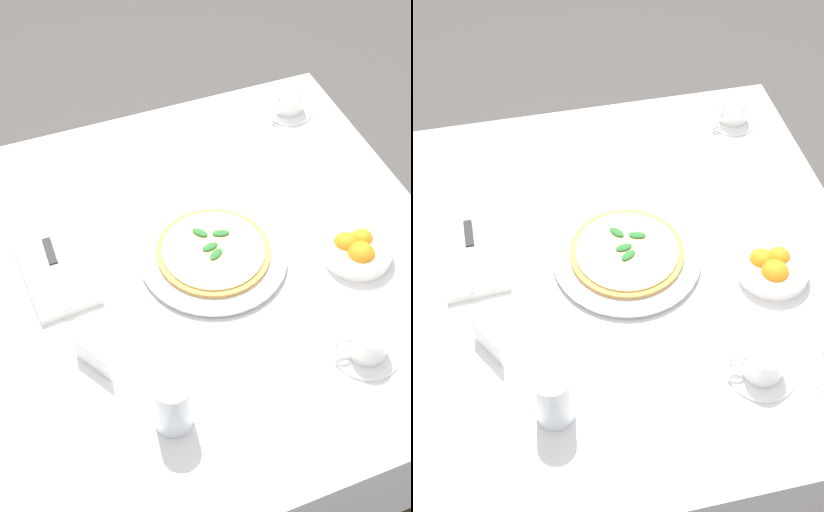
% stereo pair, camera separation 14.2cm
% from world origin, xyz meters
% --- Properties ---
extents(ground_plane, '(8.00, 8.00, 0.00)m').
position_xyz_m(ground_plane, '(0.00, 0.00, 0.00)').
color(ground_plane, '#4C4742').
extents(dining_table, '(1.07, 1.07, 0.74)m').
position_xyz_m(dining_table, '(0.00, 0.00, 0.61)').
color(dining_table, white).
rests_on(dining_table, ground_plane).
extents(pizza_plate, '(0.31, 0.31, 0.02)m').
position_xyz_m(pizza_plate, '(-0.01, 0.04, 0.75)').
color(pizza_plate, white).
rests_on(pizza_plate, dining_table).
extents(pizza, '(0.24, 0.24, 0.02)m').
position_xyz_m(pizza, '(-0.01, 0.04, 0.77)').
color(pizza, '#C68E47').
rests_on(pizza, pizza_plate).
extents(coffee_cup_near_left, '(0.13, 0.13, 0.07)m').
position_xyz_m(coffee_cup_near_left, '(-0.40, 0.41, 0.78)').
color(coffee_cup_near_left, white).
rests_on(coffee_cup_near_left, dining_table).
extents(coffee_cup_back_corner, '(0.13, 0.13, 0.07)m').
position_xyz_m(coffee_cup_back_corner, '(0.31, 0.22, 0.78)').
color(coffee_cup_back_corner, white).
rests_on(coffee_cup_back_corner, dining_table).
extents(water_glass_far_left, '(0.07, 0.07, 0.13)m').
position_xyz_m(water_glass_far_left, '(0.32, -0.17, 0.80)').
color(water_glass_far_left, white).
rests_on(water_glass_far_left, dining_table).
extents(napkin_folded, '(0.23, 0.14, 0.02)m').
position_xyz_m(napkin_folded, '(-0.08, -0.28, 0.75)').
color(napkin_folded, white).
rests_on(napkin_folded, dining_table).
extents(dinner_knife, '(0.20, 0.02, 0.01)m').
position_xyz_m(dinner_knife, '(-0.08, -0.28, 0.77)').
color(dinner_knife, silver).
rests_on(dinner_knife, napkin_folded).
extents(citrus_bowl, '(0.15, 0.15, 0.07)m').
position_xyz_m(citrus_bowl, '(0.10, 0.32, 0.77)').
color(citrus_bowl, white).
rests_on(citrus_bowl, dining_table).
extents(menu_card, '(0.08, 0.05, 0.06)m').
position_xyz_m(menu_card, '(0.16, -0.27, 0.77)').
color(menu_card, white).
rests_on(menu_card, dining_table).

